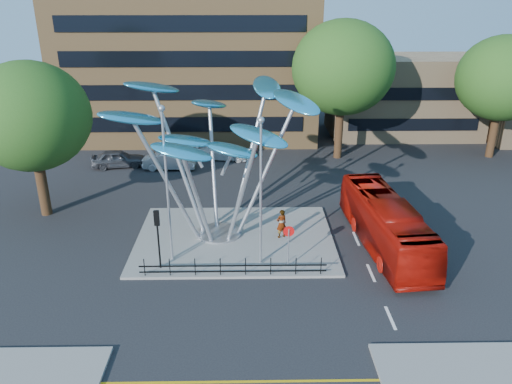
{
  "coord_description": "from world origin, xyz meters",
  "views": [
    {
      "loc": [
        -0.14,
        -21.33,
        14.38
      ],
      "look_at": [
        0.26,
        4.0,
        3.99
      ],
      "focal_mm": 35.0,
      "sensor_mm": 36.0,
      "label": 1
    }
  ],
  "objects_px": {
    "street_lamp_right": "(261,180)",
    "pedestrian": "(281,224)",
    "tree_left": "(30,117)",
    "traffic_light_island": "(157,227)",
    "parked_car_left": "(118,159)",
    "tree_far": "(503,78)",
    "tree_right": "(343,68)",
    "parked_car_right": "(223,152)",
    "leaf_sculpture": "(215,128)",
    "street_lamp_left": "(166,172)",
    "no_entry_sign_island": "(289,239)",
    "red_bus": "(385,223)",
    "parked_car_mid": "(169,161)"
  },
  "relations": [
    {
      "from": "tree_left",
      "to": "traffic_light_island",
      "type": "xyz_separation_m",
      "value": [
        9.0,
        -7.5,
        -4.18
      ]
    },
    {
      "from": "traffic_light_island",
      "to": "parked_car_mid",
      "type": "bearing_deg",
      "value": 96.52
    },
    {
      "from": "tree_left",
      "to": "street_lamp_left",
      "type": "bearing_deg",
      "value": -34.38
    },
    {
      "from": "red_bus",
      "to": "parked_car_left",
      "type": "xyz_separation_m",
      "value": [
        -19.32,
        14.61,
        -0.75
      ]
    },
    {
      "from": "no_entry_sign_island",
      "to": "street_lamp_left",
      "type": "bearing_deg",
      "value": 171.39
    },
    {
      "from": "tree_right",
      "to": "tree_far",
      "type": "bearing_deg",
      "value": 0.0
    },
    {
      "from": "tree_left",
      "to": "traffic_light_island",
      "type": "relative_size",
      "value": 3.01
    },
    {
      "from": "red_bus",
      "to": "parked_car_right",
      "type": "height_order",
      "value": "red_bus"
    },
    {
      "from": "street_lamp_right",
      "to": "tree_left",
      "type": "bearing_deg",
      "value": 154.23
    },
    {
      "from": "tree_right",
      "to": "street_lamp_right",
      "type": "distance_m",
      "value": 20.64
    },
    {
      "from": "parked_car_left",
      "to": "tree_far",
      "type": "bearing_deg",
      "value": -95.53
    },
    {
      "from": "tree_far",
      "to": "parked_car_left",
      "type": "height_order",
      "value": "tree_far"
    },
    {
      "from": "leaf_sculpture",
      "to": "pedestrian",
      "type": "xyz_separation_m",
      "value": [
        3.92,
        -0.68,
        -5.8
      ]
    },
    {
      "from": "leaf_sculpture",
      "to": "parked_car_left",
      "type": "relative_size",
      "value": 2.86
    },
    {
      "from": "parked_car_right",
      "to": "leaf_sculpture",
      "type": "bearing_deg",
      "value": -170.02
    },
    {
      "from": "no_entry_sign_island",
      "to": "parked_car_left",
      "type": "height_order",
      "value": "no_entry_sign_island"
    },
    {
      "from": "pedestrian",
      "to": "tree_left",
      "type": "bearing_deg",
      "value": -38.83
    },
    {
      "from": "tree_left",
      "to": "street_lamp_right",
      "type": "distance_m",
      "value": 16.19
    },
    {
      "from": "parked_car_left",
      "to": "parked_car_mid",
      "type": "relative_size",
      "value": 1.01
    },
    {
      "from": "tree_left",
      "to": "street_lamp_left",
      "type": "distance_m",
      "value": 11.6
    },
    {
      "from": "tree_right",
      "to": "no_entry_sign_island",
      "type": "relative_size",
      "value": 4.94
    },
    {
      "from": "tree_left",
      "to": "parked_car_mid",
      "type": "xyz_separation_m",
      "value": [
        7.11,
        9.04,
        -6.07
      ]
    },
    {
      "from": "street_lamp_right",
      "to": "traffic_light_island",
      "type": "height_order",
      "value": "street_lamp_right"
    },
    {
      "from": "red_bus",
      "to": "street_lamp_right",
      "type": "bearing_deg",
      "value": -169.78
    },
    {
      "from": "tree_far",
      "to": "leaf_sculpture",
      "type": "height_order",
      "value": "tree_far"
    },
    {
      "from": "street_lamp_left",
      "to": "parked_car_right",
      "type": "relative_size",
      "value": 1.86
    },
    {
      "from": "parked_car_right",
      "to": "parked_car_mid",
      "type": "bearing_deg",
      "value": 129.11
    },
    {
      "from": "tree_right",
      "to": "parked_car_right",
      "type": "xyz_separation_m",
      "value": [
        -10.39,
        -0.32,
        -7.35
      ]
    },
    {
      "from": "leaf_sculpture",
      "to": "parked_car_mid",
      "type": "height_order",
      "value": "leaf_sculpture"
    },
    {
      "from": "street_lamp_right",
      "to": "no_entry_sign_island",
      "type": "relative_size",
      "value": 3.39
    },
    {
      "from": "street_lamp_right",
      "to": "no_entry_sign_island",
      "type": "bearing_deg",
      "value": -17.87
    },
    {
      "from": "traffic_light_island",
      "to": "parked_car_right",
      "type": "xyz_separation_m",
      "value": [
        2.61,
        19.18,
        -1.93
      ]
    },
    {
      "from": "leaf_sculpture",
      "to": "street_lamp_left",
      "type": "bearing_deg",
      "value": -127.4
    },
    {
      "from": "traffic_light_island",
      "to": "parked_car_left",
      "type": "bearing_deg",
      "value": 110.43
    },
    {
      "from": "parked_car_right",
      "to": "street_lamp_left",
      "type": "bearing_deg",
      "value": -177.87
    },
    {
      "from": "no_entry_sign_island",
      "to": "red_bus",
      "type": "height_order",
      "value": "red_bus"
    },
    {
      "from": "parked_car_right",
      "to": "parked_car_left",
      "type": "bearing_deg",
      "value": 111.42
    },
    {
      "from": "red_bus",
      "to": "parked_car_mid",
      "type": "relative_size",
      "value": 2.45
    },
    {
      "from": "tree_far",
      "to": "leaf_sculpture",
      "type": "distance_m",
      "value": 28.53
    },
    {
      "from": "red_bus",
      "to": "pedestrian",
      "type": "relative_size",
      "value": 5.88
    },
    {
      "from": "parked_car_mid",
      "to": "parked_car_right",
      "type": "distance_m",
      "value": 5.22
    },
    {
      "from": "traffic_light_island",
      "to": "parked_car_right",
      "type": "height_order",
      "value": "traffic_light_island"
    },
    {
      "from": "street_lamp_right",
      "to": "pedestrian",
      "type": "xyz_separation_m",
      "value": [
        1.35,
        3.0,
        -4.02
      ]
    },
    {
      "from": "tree_far",
      "to": "no_entry_sign_island",
      "type": "bearing_deg",
      "value": -135.75
    },
    {
      "from": "tree_far",
      "to": "pedestrian",
      "type": "distance_m",
      "value": 26.43
    },
    {
      "from": "tree_right",
      "to": "traffic_light_island",
      "type": "bearing_deg",
      "value": -123.69
    },
    {
      "from": "tree_right",
      "to": "parked_car_left",
      "type": "height_order",
      "value": "tree_right"
    },
    {
      "from": "leaf_sculpture",
      "to": "parked_car_mid",
      "type": "relative_size",
      "value": 2.88
    },
    {
      "from": "tree_far",
      "to": "leaf_sculpture",
      "type": "xyz_separation_m",
      "value": [
        -24.07,
        -15.32,
        -0.23
      ]
    },
    {
      "from": "leaf_sculpture",
      "to": "tree_far",
      "type": "bearing_deg",
      "value": 32.48
    }
  ]
}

